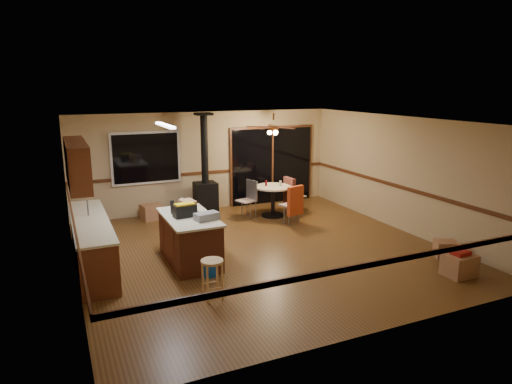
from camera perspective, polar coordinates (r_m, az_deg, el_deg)
floor at (r=9.33m, az=0.76°, el=-7.28°), size 7.00×7.00×0.00m
ceiling at (r=8.77m, az=0.81°, el=8.85°), size 7.00×7.00×0.00m
wall_back at (r=12.17m, az=-6.17°, el=3.84°), size 7.00×0.00×7.00m
wall_front at (r=6.08m, az=14.83°, el=-6.11°), size 7.00×0.00×7.00m
wall_left at (r=8.18m, az=-22.10°, el=-1.70°), size 0.00×7.00×7.00m
wall_right at (r=10.88m, az=17.78°, el=2.16°), size 0.00×7.00×7.00m
chair_rail at (r=9.03m, az=0.78°, el=-1.32°), size 7.00×7.00×0.08m
window at (r=11.70m, az=-13.60°, el=4.16°), size 1.72×0.10×1.32m
sliding_door at (r=12.87m, az=2.01°, el=3.29°), size 2.52×0.10×2.10m
lower_cabinets at (r=8.91m, az=-19.82°, el=-6.17°), size 0.60×3.00×0.86m
countertop at (r=8.78m, az=-20.05°, el=-3.39°), size 0.64×3.04×0.04m
upper_cabinets at (r=8.75m, az=-21.49°, el=3.30°), size 0.35×2.00×0.80m
kitchen_island at (r=8.69m, az=-8.29°, el=-5.82°), size 0.88×1.68×0.90m
wood_stove at (r=11.80m, az=-6.34°, el=0.71°), size 0.55×0.50×2.52m
ceiling_fan at (r=11.29m, az=2.21°, el=7.85°), size 0.24×0.24×0.55m
fluorescent_strip at (r=8.47m, az=-11.30°, el=8.17°), size 0.10×1.20×0.04m
toolbox_grey at (r=8.26m, az=-6.19°, el=-3.04°), size 0.47×0.32×0.13m
toolbox_black at (r=8.49m, az=-8.91°, el=-2.34°), size 0.43×0.26×0.23m
toolbox_yellow_lid at (r=8.46m, az=-8.94°, el=-1.51°), size 0.37×0.23×0.03m
box_on_island at (r=8.84m, az=-8.53°, el=-1.72°), size 0.28×0.36×0.22m
bottle_dark at (r=8.73m, az=-10.42°, el=-1.87°), size 0.09×0.09×0.26m
bottle_pink at (r=8.81m, az=-7.60°, el=-1.83°), size 0.07×0.07×0.19m
bottle_white at (r=9.23m, az=-9.22°, el=-1.28°), size 0.07×0.07×0.17m
bar_stool at (r=7.25m, az=-5.46°, el=-10.83°), size 0.39×0.39×0.64m
blue_bucket at (r=8.18m, az=-5.90°, el=-9.45°), size 0.32×0.32×0.25m
dining_table at (r=11.57m, az=2.14°, el=-0.46°), size 0.94×0.94×0.78m
glass_red at (r=11.52m, az=1.26°, el=1.12°), size 0.06×0.06×0.14m
glass_cream at (r=11.54m, az=3.06°, el=1.09°), size 0.07×0.07×0.13m
chair_left at (r=11.43m, az=-0.85°, el=-0.34°), size 0.50×0.50×0.51m
chair_near at (r=10.86m, az=4.86°, el=-1.06°), size 0.52×0.55×0.70m
chair_right at (r=11.82m, az=4.31°, el=0.12°), size 0.49×0.45×0.70m
box_under_window at (r=11.64m, az=-12.94°, el=-2.44°), size 0.56×0.48×0.39m
box_corner_a at (r=8.84m, az=24.05°, el=-8.34°), size 0.51×0.43×0.39m
box_corner_b at (r=9.65m, az=22.62°, el=-6.62°), size 0.51×0.48×0.32m
box_small_red at (r=8.76m, az=24.20°, el=-6.94°), size 0.28×0.24×0.08m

